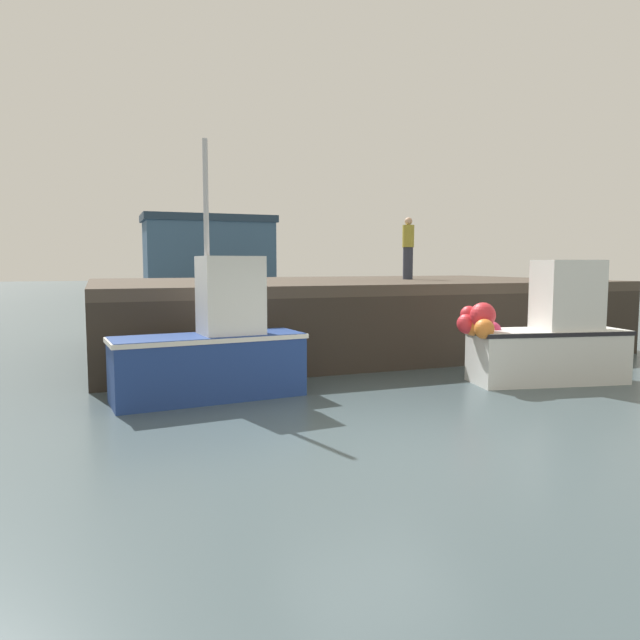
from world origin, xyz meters
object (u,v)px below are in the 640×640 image
fishing_boat_near_right (546,336)px  dockworker (408,248)px  fishing_boat_near_left (214,349)px  rowboat (573,358)px

fishing_boat_near_right → dockworker: dockworker is taller
fishing_boat_near_left → dockworker: size_ratio=2.50×
fishing_boat_near_right → dockworker: 6.21m
fishing_boat_near_right → dockworker: bearing=88.3°
fishing_boat_near_left → rowboat: bearing=1.4°
fishing_boat_near_right → rowboat: bearing=32.2°
rowboat → dockworker: (-1.68, 4.74, 2.61)m
dockworker → rowboat: bearing=-70.5°
fishing_boat_near_left → fishing_boat_near_right: fishing_boat_near_left is taller
fishing_boat_near_left → dockworker: bearing=36.7°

